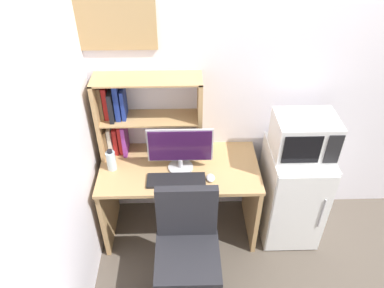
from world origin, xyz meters
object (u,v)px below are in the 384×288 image
(wall_corkboard, at_px, (102,19))
(hutch_bookshelf, at_px, (133,115))
(mini_fridge, at_px, (291,192))
(monitor, at_px, (180,148))
(computer_mouse, at_px, (211,178))
(keyboard, at_px, (176,180))
(water_bottle, at_px, (111,160))
(microwave, at_px, (304,136))
(desk_chair, at_px, (187,255))

(wall_corkboard, bearing_deg, hutch_bookshelf, -32.78)
(hutch_bookshelf, relative_size, mini_fridge, 0.93)
(monitor, relative_size, computer_mouse, 5.54)
(keyboard, distance_m, mini_fridge, 1.03)
(monitor, relative_size, wall_corkboard, 0.68)
(water_bottle, relative_size, wall_corkboard, 0.25)
(microwave, bearing_deg, hutch_bookshelf, 170.80)
(keyboard, bearing_deg, microwave, 9.56)
(water_bottle, xyz_separation_m, microwave, (1.48, 0.00, 0.21))
(mini_fridge, distance_m, wall_corkboard, 2.03)
(computer_mouse, xyz_separation_m, desk_chair, (-0.19, -0.44, -0.35))
(water_bottle, distance_m, desk_chair, 0.93)
(microwave, bearing_deg, computer_mouse, -168.13)
(desk_chair, bearing_deg, microwave, 33.28)
(monitor, bearing_deg, desk_chair, -85.89)
(monitor, relative_size, mini_fridge, 0.57)
(microwave, bearing_deg, desk_chair, -146.72)
(monitor, distance_m, microwave, 0.94)
(hutch_bookshelf, distance_m, water_bottle, 0.39)
(water_bottle, height_order, desk_chair, desk_chair)
(monitor, relative_size, water_bottle, 2.72)
(hutch_bookshelf, distance_m, desk_chair, 1.14)
(keyboard, height_order, microwave, microwave)
(desk_chair, height_order, wall_corkboard, wall_corkboard)
(keyboard, height_order, desk_chair, desk_chair)
(monitor, relative_size, desk_chair, 0.54)
(microwave, bearing_deg, wall_corkboard, 167.98)
(microwave, bearing_deg, mini_fridge, -90.23)
(hutch_bookshelf, height_order, keyboard, hutch_bookshelf)
(computer_mouse, distance_m, desk_chair, 0.59)
(keyboard, xyz_separation_m, wall_corkboard, (-0.48, 0.47, 1.07))
(keyboard, distance_m, microwave, 1.03)
(keyboard, distance_m, water_bottle, 0.54)
(keyboard, distance_m, desk_chair, 0.56)
(hutch_bookshelf, bearing_deg, desk_chair, -63.13)
(desk_chair, distance_m, wall_corkboard, 1.77)
(microwave, relative_size, wall_corkboard, 0.61)
(hutch_bookshelf, height_order, monitor, hutch_bookshelf)
(hutch_bookshelf, distance_m, computer_mouse, 0.77)
(mini_fridge, relative_size, microwave, 1.92)
(desk_chair, bearing_deg, monitor, 94.11)
(hutch_bookshelf, xyz_separation_m, monitor, (0.36, -0.22, -0.16))
(hutch_bookshelf, relative_size, water_bottle, 4.40)
(keyboard, height_order, wall_corkboard, wall_corkboard)
(keyboard, bearing_deg, computer_mouse, 3.16)
(desk_chair, bearing_deg, keyboard, 100.11)
(computer_mouse, xyz_separation_m, wall_corkboard, (-0.75, 0.46, 1.07))
(hutch_bookshelf, distance_m, wall_corkboard, 0.74)
(monitor, height_order, water_bottle, monitor)
(wall_corkboard, bearing_deg, microwave, -12.02)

